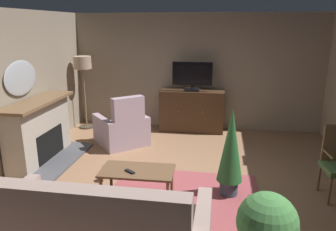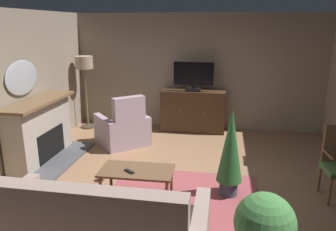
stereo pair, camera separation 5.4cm
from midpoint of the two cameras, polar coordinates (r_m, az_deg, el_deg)
The scene contains 14 objects.
ground_plane at distance 5.13m, azimuth 2.17°, elevation -12.37°, with size 6.32×6.60×0.04m, color #936B4C.
wall_back at distance 7.63m, azimuth 5.41°, elevation 7.64°, with size 6.32×0.10×2.65m, color gray.
rug_central at distance 4.77m, azimuth 2.86°, elevation -14.35°, with size 2.18×1.76×0.01m, color #9E474C.
fireplace at distance 6.25m, azimuth -21.17°, elevation -2.70°, with size 0.88×1.75×1.12m.
wall_mirror_oval at distance 6.16m, azimuth -24.06°, elevation 6.08°, with size 0.06×0.92×0.60m, color #B2B7BF.
tv_cabinet at distance 7.47m, azimuth 4.62°, elevation 0.64°, with size 1.46×0.48×0.95m.
television at distance 7.24m, azimuth 4.73°, elevation 6.99°, with size 0.89×0.20×0.65m.
coffee_table at distance 4.60m, azimuth -5.17°, elevation -10.06°, with size 1.03×0.57×0.45m.
tv_remote at distance 4.52m, azimuth -6.49°, elevation -9.74°, with size 0.17×0.05×0.02m, color black.
armchair_in_far_corner at distance 6.71m, azimuth -7.63°, elevation -2.40°, with size 1.28×1.28×1.05m.
potted_plant_on_hearth_side at distance 4.65m, azimuth 11.27°, elevation -5.93°, with size 0.37×0.37×1.30m.
potted_plant_leafy_by_curtain at distance 3.29m, azimuth 17.05°, elevation -18.47°, with size 0.57×0.57×0.92m.
cat at distance 5.49m, azimuth -10.52°, elevation -9.37°, with size 0.21×0.71×0.19m.
floor_lamp at distance 7.76m, azimuth -14.29°, elevation 7.84°, with size 0.40×0.40×1.70m.
Camera 2 is at (0.62, -4.48, 2.40)m, focal length 34.64 mm.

